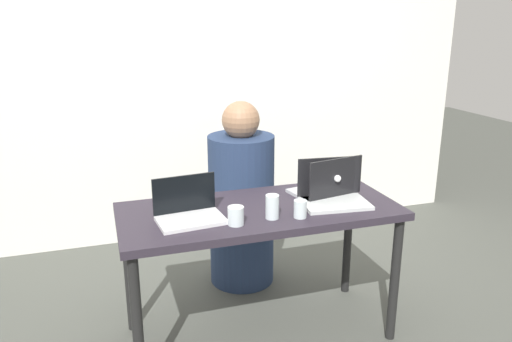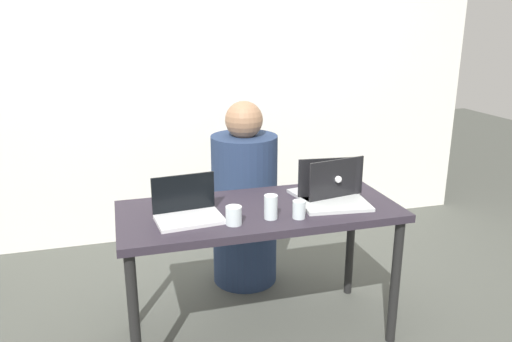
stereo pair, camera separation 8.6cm
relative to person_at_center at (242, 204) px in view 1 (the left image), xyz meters
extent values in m
plane|color=#494C45|center=(-0.08, -0.62, -0.53)|extent=(12.00, 12.00, 0.00)
cube|color=white|center=(-0.08, 0.89, 0.79)|extent=(4.50, 0.10, 2.65)
cube|color=#2B242F|center=(-0.08, -0.62, 0.19)|extent=(1.44, 0.62, 0.04)
cylinder|color=black|center=(-0.75, -0.88, -0.18)|extent=(0.05, 0.05, 0.71)
cylinder|color=black|center=(0.59, -0.88, -0.18)|extent=(0.05, 0.05, 0.71)
cylinder|color=black|center=(-0.75, -0.36, -0.18)|extent=(0.05, 0.05, 0.71)
cylinder|color=black|center=(0.59, -0.36, -0.18)|extent=(0.05, 0.05, 0.71)
cylinder|color=navy|center=(0.00, 0.00, -0.04)|extent=(0.46, 0.46, 0.99)
sphere|color=#997051|center=(0.00, 0.00, 0.55)|extent=(0.23, 0.23, 0.23)
cube|color=silver|center=(-0.45, -0.70, 0.22)|extent=(0.33, 0.23, 0.02)
cube|color=black|center=(-0.47, -0.59, 0.32)|extent=(0.31, 0.04, 0.19)
sphere|color=white|center=(-0.47, -0.58, 0.32)|extent=(0.03, 0.03, 0.03)
cube|color=silver|center=(0.31, -0.70, 0.22)|extent=(0.36, 0.26, 0.02)
cube|color=black|center=(0.32, -0.59, 0.33)|extent=(0.34, 0.05, 0.21)
sphere|color=white|center=(0.32, -0.57, 0.33)|extent=(0.04, 0.04, 0.04)
cube|color=#ADB1B7|center=(0.32, -0.51, 0.22)|extent=(0.37, 0.29, 0.02)
cube|color=black|center=(0.34, -0.63, 0.34)|extent=(0.33, 0.07, 0.21)
sphere|color=white|center=(0.35, -0.64, 0.34)|extent=(0.04, 0.04, 0.04)
cylinder|color=silver|center=(-0.26, -0.79, 0.26)|extent=(0.08, 0.08, 0.09)
cylinder|color=silver|center=(-0.26, -0.79, 0.24)|extent=(0.07, 0.07, 0.05)
cylinder|color=silver|center=(-0.07, -0.77, 0.27)|extent=(0.07, 0.07, 0.12)
cylinder|color=silver|center=(-0.07, -0.77, 0.24)|extent=(0.06, 0.06, 0.07)
cylinder|color=silver|center=(0.07, -0.80, 0.26)|extent=(0.06, 0.06, 0.09)
cylinder|color=silver|center=(0.07, -0.80, 0.24)|extent=(0.06, 0.06, 0.05)
camera|label=1|loc=(-0.84, -2.90, 1.14)|focal=35.00mm
camera|label=2|loc=(-0.76, -2.92, 1.14)|focal=35.00mm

